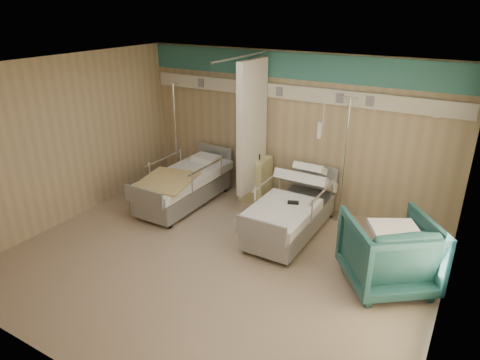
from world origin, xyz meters
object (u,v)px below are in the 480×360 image
at_px(bed_right, 291,216).
at_px(iv_stand_right, 341,194).
at_px(bed_left, 184,189).
at_px(iv_stand_left, 178,165).
at_px(bedside_cabinet, 256,179).
at_px(visitor_armchair, 389,252).

distance_m(bed_right, iv_stand_right, 1.11).
bearing_deg(bed_left, bed_right, 0.00).
relative_size(bed_right, iv_stand_left, 1.01).
relative_size(bedside_cabinet, iv_stand_right, 0.39).
xyz_separation_m(visitor_armchair, iv_stand_left, (-4.58, 1.32, -0.06)).
bearing_deg(bed_right, bed_left, 180.00).
height_order(bed_right, bedside_cabinet, bedside_cabinet).
distance_m(visitor_armchair, iv_stand_right, 1.98).
height_order(bed_left, bedside_cabinet, bedside_cabinet).
bearing_deg(visitor_armchair, bedside_cabinet, -65.24).
distance_m(bedside_cabinet, iv_stand_right, 1.67).
bearing_deg(iv_stand_left, bedside_cabinet, 6.14).
bearing_deg(iv_stand_right, bedside_cabinet, -177.25).
xyz_separation_m(bed_left, iv_stand_right, (2.71, 0.98, 0.13)).
height_order(visitor_armchair, iv_stand_right, iv_stand_right).
xyz_separation_m(bed_right, bedside_cabinet, (-1.15, 0.90, 0.11)).
distance_m(bed_left, iv_stand_right, 2.89).
bearing_deg(bedside_cabinet, iv_stand_right, 2.75).
bearing_deg(bed_right, visitor_armchair, -19.97).
bearing_deg(visitor_armchair, iv_stand_left, -53.30).
xyz_separation_m(bed_right, bed_left, (-2.20, 0.00, 0.00)).
bearing_deg(bed_right, iv_stand_right, 62.33).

